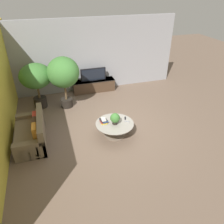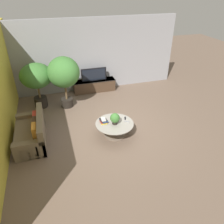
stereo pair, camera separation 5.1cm
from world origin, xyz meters
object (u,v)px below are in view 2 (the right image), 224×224
(potted_palm_corner, at_px, (64,74))
(potted_plant_tabletop, at_px, (115,118))
(television, at_px, (94,75))
(coffee_table, at_px, (115,127))
(media_console, at_px, (94,85))
(couch_by_wall, at_px, (32,133))
(potted_palm_tall, at_px, (36,78))

(potted_palm_corner, relative_size, potted_plant_tabletop, 5.46)
(television, relative_size, potted_palm_corner, 0.55)
(coffee_table, relative_size, potted_palm_corner, 0.60)
(media_console, distance_m, couch_by_wall, 3.86)
(media_console, relative_size, coffee_table, 1.55)
(media_console, bearing_deg, television, -90.00)
(media_console, bearing_deg, coffee_table, -91.77)
(coffee_table, relative_size, couch_by_wall, 0.68)
(television, height_order, potted_palm_tall, potted_palm_tall)
(media_console, relative_size, couch_by_wall, 1.05)
(potted_palm_tall, distance_m, potted_plant_tabletop, 3.42)
(potted_palm_corner, distance_m, potted_plant_tabletop, 2.70)
(media_console, height_order, potted_palm_corner, potted_palm_corner)
(coffee_table, distance_m, potted_plant_tabletop, 0.32)
(television, distance_m, potted_palm_tall, 2.43)
(potted_palm_corner, bearing_deg, potted_palm_tall, 164.40)
(potted_palm_corner, bearing_deg, media_console, 38.35)
(television, xyz_separation_m, potted_palm_corner, (-1.30, -1.03, 0.56))
(potted_plant_tabletop, bearing_deg, television, 88.28)
(television, xyz_separation_m, potted_palm_tall, (-2.27, -0.76, 0.42))
(television, bearing_deg, potted_palm_tall, -161.44)
(couch_by_wall, height_order, potted_palm_corner, potted_palm_corner)
(coffee_table, distance_m, couch_by_wall, 2.48)
(potted_palm_tall, bearing_deg, potted_palm_corner, -15.60)
(media_console, distance_m, potted_palm_tall, 2.57)
(couch_by_wall, bearing_deg, potted_palm_tall, 172.49)
(couch_by_wall, xyz_separation_m, potted_palm_tall, (0.28, 2.14, 0.90))
(couch_by_wall, relative_size, potted_plant_tabletop, 4.86)
(coffee_table, bearing_deg, television, 88.23)
(television, bearing_deg, coffee_table, -91.77)
(media_console, xyz_separation_m, coffee_table, (-0.10, -3.32, 0.05))
(media_console, relative_size, potted_palm_corner, 0.93)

